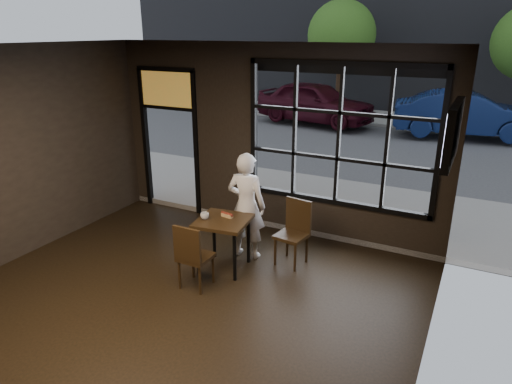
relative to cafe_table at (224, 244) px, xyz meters
The scene contains 16 objects.
floor 1.88m from the cafe_table, 91.55° to the right, with size 6.00×7.00×0.02m, color black.
ceiling 3.36m from the cafe_table, 91.55° to the right, with size 6.00×7.00×0.02m, color black.
wall_right 3.68m from the cafe_table, 31.93° to the right, with size 0.04×7.00×3.20m, color black.
window_frame 2.46m from the cafe_table, 55.30° to the left, with size 3.06×0.12×2.28m, color black.
stained_transom 3.35m from the cafe_table, 142.31° to the left, with size 1.20×0.06×0.70m, color orange.
street_asphalt 22.17m from the cafe_table, 90.13° to the left, with size 60.00×41.00×0.04m, color #545456.
cafe_table is the anchor object (origin of this frame).
chair_near 0.62m from the cafe_table, 97.72° to the right, with size 0.41×0.41×0.95m, color black.
chair_window 1.02m from the cafe_table, 34.71° to the left, with size 0.43×0.43×0.99m, color black.
man 0.69m from the cafe_table, 77.92° to the left, with size 0.61×0.40×1.68m, color white.
hotdog 0.43m from the cafe_table, 86.37° to the left, with size 0.20×0.08×0.06m, color tan, non-canonical shape.
cup 0.51m from the cafe_table, 156.73° to the right, with size 0.12×0.12×0.10m, color silver.
tv 3.47m from the cafe_table, ahead, with size 0.13×1.12×0.66m, color black.
navy_car 11.16m from the cafe_table, 76.79° to the left, with size 1.53×4.39×1.45m, color #0E1C48.
maroon_car 11.18m from the cafe_table, 103.27° to the left, with size 1.78×4.43×1.51m, color #320913.
tree_left 13.46m from the cafe_table, 100.25° to the left, with size 2.63×2.63×4.49m.
Camera 1 is at (3.23, -3.36, 3.38)m, focal length 32.00 mm.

